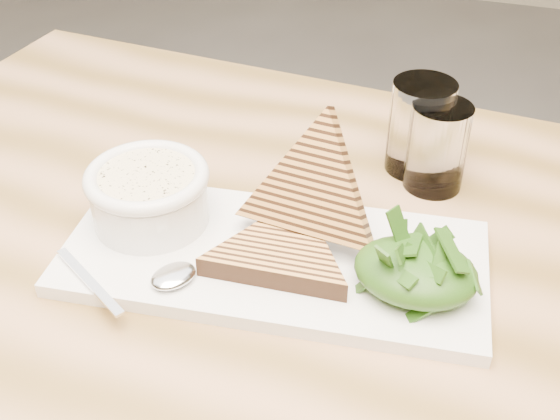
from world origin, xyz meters
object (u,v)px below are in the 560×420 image
(table_top, at_px, (363,347))
(glass_far, at_px, (420,127))
(platter, at_px, (273,258))
(soup_bowl, at_px, (150,201))
(glass_near, at_px, (437,147))

(table_top, relative_size, glass_far, 12.32)
(platter, height_order, soup_bowl, soup_bowl)
(soup_bowl, distance_m, glass_near, 0.31)
(glass_near, bearing_deg, glass_far, 129.56)
(table_top, bearing_deg, glass_near, 84.98)
(soup_bowl, height_order, glass_near, glass_near)
(soup_bowl, bearing_deg, glass_near, 33.82)
(platter, distance_m, glass_far, 0.24)
(glass_far, bearing_deg, soup_bowl, -139.24)
(table_top, xyz_separation_m, platter, (-0.10, 0.06, 0.03))
(soup_bowl, relative_size, glass_near, 1.17)
(table_top, relative_size, platter, 3.28)
(table_top, height_order, glass_far, glass_far)
(platter, bearing_deg, glass_far, 64.42)
(table_top, height_order, glass_near, glass_near)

